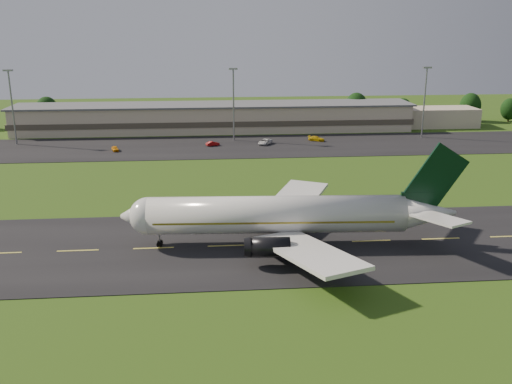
{
  "coord_description": "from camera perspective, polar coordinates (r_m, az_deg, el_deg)",
  "views": [
    {
      "loc": [
        -2.76,
        -79.64,
        32.09
      ],
      "look_at": [
        4.97,
        8.0,
        6.0
      ],
      "focal_mm": 40.0,
      "sensor_mm": 36.0,
      "label": 1
    }
  ],
  "objects": [
    {
      "name": "service_vehicle_b",
      "position": [
        155.82,
        -4.35,
        4.85
      ],
      "size": [
        3.87,
        2.67,
        1.21
      ],
      "primitive_type": "imported",
      "rotation": [
        0.0,
        0.0,
        1.99
      ],
      "color": "#94090B",
      "rests_on": "apron"
    },
    {
      "name": "service_vehicle_a",
      "position": [
        153.51,
        -13.91,
        4.24
      ],
      "size": [
        2.51,
        3.95,
        1.25
      ],
      "primitive_type": "imported",
      "rotation": [
        0.0,
        0.0,
        0.3
      ],
      "color": "orange",
      "rests_on": "apron"
    },
    {
      "name": "tree_line",
      "position": [
        192.13,
        7.24,
        8.3
      ],
      "size": [
        194.22,
        8.96,
        10.36
      ],
      "color": "black",
      "rests_on": "ground"
    },
    {
      "name": "ground",
      "position": [
        85.91,
        -2.84,
        -5.44
      ],
      "size": [
        360.0,
        360.0,
        0.0
      ],
      "primitive_type": "plane",
      "color": "#274511",
      "rests_on": "ground"
    },
    {
      "name": "apron",
      "position": [
        155.01,
        -3.92,
        4.55
      ],
      "size": [
        260.0,
        30.0,
        0.1
      ],
      "primitive_type": "cube",
      "color": "black",
      "rests_on": "ground"
    },
    {
      "name": "light_mast_east",
      "position": [
        172.62,
        16.54,
        9.41
      ],
      "size": [
        2.4,
        1.2,
        20.35
      ],
      "color": "gray",
      "rests_on": "ground"
    },
    {
      "name": "service_vehicle_c",
      "position": [
        157.3,
        0.93,
        5.05
      ],
      "size": [
        4.73,
        5.66,
        1.44
      ],
      "primitive_type": "imported",
      "rotation": [
        0.0,
        0.0,
        -0.55
      ],
      "color": "silver",
      "rests_on": "apron"
    },
    {
      "name": "airliner",
      "position": [
        84.89,
        2.64,
        -2.35
      ],
      "size": [
        51.3,
        42.12,
        15.57
      ],
      "rotation": [
        0.0,
        0.0,
        -0.05
      ],
      "color": "silver",
      "rests_on": "ground"
    },
    {
      "name": "light_mast_centre",
      "position": [
        161.0,
        -2.27,
        9.6
      ],
      "size": [
        2.4,
        1.2,
        20.35
      ],
      "color": "gray",
      "rests_on": "ground"
    },
    {
      "name": "service_vehicle_d",
      "position": [
        162.74,
        6.06,
        5.33
      ],
      "size": [
        4.99,
        3.98,
        1.35
      ],
      "primitive_type": "imported",
      "rotation": [
        0.0,
        0.0,
        1.05
      ],
      "color": "gold",
      "rests_on": "apron"
    },
    {
      "name": "light_mast_west",
      "position": [
        169.08,
        -23.28,
        8.62
      ],
      "size": [
        2.4,
        1.2,
        20.35
      ],
      "color": "gray",
      "rests_on": "ground"
    },
    {
      "name": "taxiway",
      "position": [
        85.89,
        -2.85,
        -5.41
      ],
      "size": [
        220.0,
        30.0,
        0.1
      ],
      "primitive_type": "cube",
      "color": "black",
      "rests_on": "ground"
    },
    {
      "name": "terminal",
      "position": [
        178.29,
        -2.05,
        7.44
      ],
      "size": [
        145.0,
        16.0,
        8.4
      ],
      "color": "#C5B396",
      "rests_on": "ground"
    }
  ]
}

